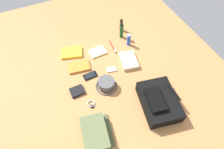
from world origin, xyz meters
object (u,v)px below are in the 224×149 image
(wallet, at_px, (77,91))
(toiletry_pouch, at_px, (95,134))
(folded_towel, at_px, (129,61))
(cologne_bottle, at_px, (121,25))
(shampoo_bottle, at_px, (122,31))
(media_player, at_px, (111,69))
(toothbrush, at_px, (113,47))
(backpack, at_px, (159,101))
(notepad, at_px, (97,52))
(cell_phone, at_px, (90,76))
(wristwatch, at_px, (91,104))
(bucket_hat, at_px, (106,84))
(deodorant_spray, at_px, (129,40))
(paperback_novel, at_px, (72,53))
(travel_guidebook, at_px, (79,67))

(wallet, bearing_deg, toiletry_pouch, -0.53)
(wallet, distance_m, folded_towel, 0.54)
(cologne_bottle, bearing_deg, shampoo_bottle, -24.86)
(media_player, xyz_separation_m, toothbrush, (-0.24, 0.12, 0.00))
(backpack, distance_m, notepad, 0.73)
(cell_phone, height_order, wristwatch, cell_phone)
(bucket_hat, distance_m, wallet, 0.24)
(deodorant_spray, relative_size, toothbrush, 0.73)
(cell_phone, relative_size, media_player, 1.28)
(cell_phone, relative_size, toothbrush, 0.68)
(media_player, bearing_deg, shampoo_bottle, 142.34)
(cologne_bottle, xyz_separation_m, shampoo_bottle, (0.09, -0.04, 0.02))
(shampoo_bottle, xyz_separation_m, deodorant_spray, (0.12, 0.02, -0.02))
(cologne_bottle, relative_size, wristwatch, 1.82)
(backpack, height_order, deodorant_spray, backpack)
(cell_phone, height_order, notepad, notepad)
(backpack, xyz_separation_m, toiletry_pouch, (0.03, -0.52, -0.01))
(notepad, height_order, folded_towel, folded_towel)
(backpack, relative_size, wallet, 3.59)
(cologne_bottle, relative_size, folded_towel, 0.65)
(backpack, relative_size, toiletry_pouch, 1.44)
(notepad, bearing_deg, wallet, -46.26)
(media_player, distance_m, notepad, 0.24)
(toiletry_pouch, height_order, cell_phone, toiletry_pouch)
(toothbrush, bearing_deg, cell_phone, -54.71)
(toothbrush, distance_m, notepad, 0.16)
(cell_phone, bearing_deg, folded_towel, 90.66)
(paperback_novel, relative_size, toothbrush, 1.26)
(backpack, height_order, toothbrush, backpack)
(toiletry_pouch, bearing_deg, wristwatch, 166.83)
(notepad, bearing_deg, folded_towel, 40.71)
(bucket_hat, xyz_separation_m, deodorant_spray, (-0.35, 0.39, 0.03))
(shampoo_bottle, xyz_separation_m, media_player, (0.34, -0.26, -0.07))
(cologne_bottle, xyz_separation_m, wallet, (0.52, -0.65, -0.05))
(backpack, distance_m, wristwatch, 0.52)
(cologne_bottle, bearing_deg, notepad, -60.84)
(travel_guidebook, xyz_separation_m, wallet, (0.23, -0.10, 0.00))
(cologne_bottle, xyz_separation_m, deodorant_spray, (0.22, -0.03, -0.00))
(shampoo_bottle, distance_m, wallet, 0.75)
(shampoo_bottle, xyz_separation_m, paperback_novel, (0.01, -0.52, -0.07))
(folded_towel, bearing_deg, shampoo_bottle, 165.49)
(deodorant_spray, distance_m, notepad, 0.32)
(backpack, bearing_deg, shampoo_bottle, 174.51)
(travel_guidebook, xyz_separation_m, media_player, (0.14, 0.25, -0.00))
(backpack, distance_m, folded_towel, 0.48)
(cell_phone, bearing_deg, toothbrush, 125.29)
(deodorant_spray, distance_m, cell_phone, 0.52)
(media_player, distance_m, wristwatch, 0.37)
(shampoo_bottle, relative_size, media_player, 1.74)
(deodorant_spray, distance_m, paperback_novel, 0.55)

